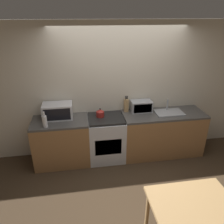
{
  "coord_description": "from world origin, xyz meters",
  "views": [
    {
      "loc": [
        -0.76,
        -2.84,
        2.71
      ],
      "look_at": [
        -0.2,
        0.73,
        1.05
      ],
      "focal_mm": 35.0,
      "sensor_mm": 36.0,
      "label": 1
    }
  ],
  "objects_px": {
    "bottle": "(45,121)",
    "stove_range": "(106,138)",
    "microwave": "(58,111)",
    "dining_table": "(192,209)",
    "toaster_oven": "(141,106)",
    "kettle": "(100,113)"
  },
  "relations": [
    {
      "from": "microwave",
      "to": "dining_table",
      "type": "xyz_separation_m",
      "value": [
        1.6,
        -2.15,
        -0.38
      ]
    },
    {
      "from": "microwave",
      "to": "dining_table",
      "type": "height_order",
      "value": "microwave"
    },
    {
      "from": "kettle",
      "to": "microwave",
      "type": "relative_size",
      "value": 0.32
    },
    {
      "from": "kettle",
      "to": "dining_table",
      "type": "height_order",
      "value": "kettle"
    },
    {
      "from": "bottle",
      "to": "toaster_oven",
      "type": "distance_m",
      "value": 1.85
    },
    {
      "from": "microwave",
      "to": "dining_table",
      "type": "bearing_deg",
      "value": -53.26
    },
    {
      "from": "microwave",
      "to": "dining_table",
      "type": "distance_m",
      "value": 2.71
    },
    {
      "from": "kettle",
      "to": "toaster_oven",
      "type": "height_order",
      "value": "toaster_oven"
    },
    {
      "from": "stove_range",
      "to": "dining_table",
      "type": "bearing_deg",
      "value": -70.45
    },
    {
      "from": "bottle",
      "to": "toaster_oven",
      "type": "xyz_separation_m",
      "value": [
        1.81,
        0.38,
        -0.0
      ]
    },
    {
      "from": "microwave",
      "to": "kettle",
      "type": "bearing_deg",
      "value": -4.6
    },
    {
      "from": "microwave",
      "to": "bottle",
      "type": "distance_m",
      "value": 0.39
    },
    {
      "from": "bottle",
      "to": "dining_table",
      "type": "relative_size",
      "value": 0.3
    },
    {
      "from": "dining_table",
      "to": "bottle",
      "type": "bearing_deg",
      "value": 134.72
    },
    {
      "from": "toaster_oven",
      "to": "dining_table",
      "type": "distance_m",
      "value": 2.22
    },
    {
      "from": "bottle",
      "to": "kettle",
      "type": "bearing_deg",
      "value": 15.16
    },
    {
      "from": "kettle",
      "to": "bottle",
      "type": "relative_size",
      "value": 0.59
    },
    {
      "from": "stove_range",
      "to": "toaster_oven",
      "type": "distance_m",
      "value": 0.94
    },
    {
      "from": "microwave",
      "to": "bottle",
      "type": "xyz_separation_m",
      "value": [
        -0.2,
        -0.33,
        -0.03
      ]
    },
    {
      "from": "stove_range",
      "to": "bottle",
      "type": "bearing_deg",
      "value": -169.13
    },
    {
      "from": "bottle",
      "to": "stove_range",
      "type": "bearing_deg",
      "value": 10.87
    },
    {
      "from": "stove_range",
      "to": "microwave",
      "type": "height_order",
      "value": "microwave"
    }
  ]
}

